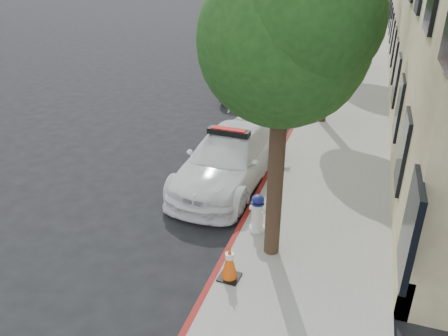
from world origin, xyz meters
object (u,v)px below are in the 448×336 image
at_px(parked_car_mid, 256,76).
at_px(traffic_cone, 229,262).
at_px(police_car, 229,158).
at_px(parked_car_far, 300,40).
at_px(fire_hydrant, 257,213).

height_order(parked_car_mid, traffic_cone, parked_car_mid).
xyz_separation_m(police_car, parked_car_far, (-1.17, 18.19, -0.03)).
relative_size(parked_car_far, fire_hydrant, 4.66).
xyz_separation_m(police_car, parked_car_mid, (-1.35, 8.09, 0.10)).
relative_size(parked_car_far, traffic_cone, 5.54).
height_order(parked_car_mid, fire_hydrant, parked_car_mid).
bearing_deg(traffic_cone, police_car, 108.04).
distance_m(parked_car_mid, parked_car_far, 10.11).
xyz_separation_m(parked_car_far, fire_hydrant, (2.51, -20.38, -0.09)).
height_order(police_car, parked_car_mid, parked_car_mid).
relative_size(fire_hydrant, traffic_cone, 1.19).
bearing_deg(parked_car_mid, parked_car_far, 93.47).
xyz_separation_m(parked_car_mid, fire_hydrant, (2.69, -10.27, -0.23)).
distance_m(police_car, parked_car_mid, 8.20).
xyz_separation_m(police_car, traffic_cone, (1.25, -3.84, -0.18)).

